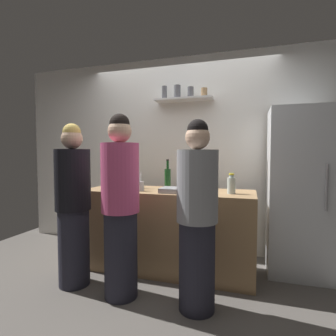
{
  "coord_description": "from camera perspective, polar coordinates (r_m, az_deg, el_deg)",
  "views": [
    {
      "loc": [
        0.9,
        -2.27,
        1.31
      ],
      "look_at": [
        0.04,
        0.53,
        1.15
      ],
      "focal_mm": 28.16,
      "sensor_mm": 36.0,
      "label": 1
    }
  ],
  "objects": [
    {
      "name": "ground_plane",
      "position": [
        2.77,
        -4.41,
        -25.04
      ],
      "size": [
        5.28,
        5.28,
        0.0
      ],
      "primitive_type": "plane",
      "color": "#59544F"
    },
    {
      "name": "back_wall_assembly",
      "position": [
        3.63,
        2.74,
        3.06
      ],
      "size": [
        4.8,
        0.32,
        2.6
      ],
      "color": "white",
      "rests_on": "ground"
    },
    {
      "name": "refrigerator",
      "position": [
        3.19,
        26.62,
        -4.62
      ],
      "size": [
        0.65,
        0.61,
        1.79
      ],
      "color": "silver",
      "rests_on": "ground"
    },
    {
      "name": "counter",
      "position": [
        3.05,
        0.0,
        -13.21
      ],
      "size": [
        1.89,
        0.64,
        0.9
      ],
      "primitive_type": "cube",
      "color": "#9E7A51",
      "rests_on": "ground"
    },
    {
      "name": "baking_pan",
      "position": [
        2.78,
        1.94,
        -4.84
      ],
      "size": [
        0.34,
        0.24,
        0.05
      ],
      "primitive_type": "cube",
      "color": "gray",
      "rests_on": "counter"
    },
    {
      "name": "utensil_holder",
      "position": [
        2.92,
        -6.12,
        -3.9
      ],
      "size": [
        0.09,
        0.09,
        0.21
      ],
      "color": "#B2B2B7",
      "rests_on": "counter"
    },
    {
      "name": "wine_bottle_pale_glass",
      "position": [
        3.18,
        -7.34,
        -2.1
      ],
      "size": [
        0.07,
        0.07,
        0.33
      ],
      "color": "#B2BFB2",
      "rests_on": "counter"
    },
    {
      "name": "wine_bottle_green_glass",
      "position": [
        3.07,
        -0.14,
        -2.14
      ],
      "size": [
        0.07,
        0.07,
        0.35
      ],
      "color": "#19471E",
      "rests_on": "counter"
    },
    {
      "name": "water_bottle_plastic",
      "position": [
        2.77,
        13.55,
        -3.57
      ],
      "size": [
        0.08,
        0.08,
        0.21
      ],
      "color": "silver",
      "rests_on": "counter"
    },
    {
      "name": "person_grey_hoodie",
      "position": [
        2.22,
        6.33,
        -10.65
      ],
      "size": [
        0.34,
        0.34,
        1.59
      ],
      "rotation": [
        0.0,
        0.0,
        1.46
      ],
      "color": "#262633",
      "rests_on": "ground"
    },
    {
      "name": "person_pink_top",
      "position": [
        2.44,
        -10.26,
        -8.42
      ],
      "size": [
        0.34,
        0.34,
        1.66
      ],
      "rotation": [
        0.0,
        0.0,
        3.21
      ],
      "color": "#262633",
      "rests_on": "ground"
    },
    {
      "name": "person_blonde",
      "position": [
        2.79,
        -19.84,
        -7.83
      ],
      "size": [
        0.34,
        0.34,
        1.6
      ],
      "rotation": [
        0.0,
        0.0,
        2.77
      ],
      "color": "#262633",
      "rests_on": "ground"
    }
  ]
}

